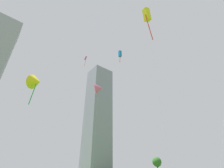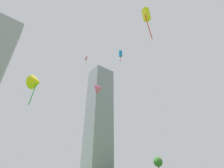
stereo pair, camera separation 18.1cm
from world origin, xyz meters
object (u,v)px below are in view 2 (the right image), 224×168
object	(u,v)px
kite_flying_5	(86,59)
distant_highrise_1	(99,114)
kite_flying_4	(99,89)
kite_flying_0	(36,82)
kite_flying_2	(146,15)
kite_flying_3	(120,54)
park_tree_0	(158,162)

from	to	relation	value
kite_flying_5	distant_highrise_1	size ratio (longest dim) A/B	0.34
kite_flying_4	distant_highrise_1	distance (m)	126.69
kite_flying_4	kite_flying_0	bearing A→B (deg)	-147.18
kite_flying_2	kite_flying_4	distance (m)	18.61
kite_flying_3	kite_flying_4	size ratio (longest dim) A/B	1.75
park_tree_0	kite_flying_2	bearing A→B (deg)	-131.73
kite_flying_4	park_tree_0	distance (m)	32.89
kite_flying_2	distant_highrise_1	size ratio (longest dim) A/B	0.19
kite_flying_5	kite_flying_3	bearing A→B (deg)	-52.48
kite_flying_4	park_tree_0	xyz separation A→B (m)	(26.90, 13.52, -13.25)
kite_flying_2	kite_flying_4	xyz separation A→B (m)	(1.64, 18.49, -1.34)
kite_flying_2	kite_flying_5	world-z (taller)	kite_flying_5
kite_flying_3	park_tree_0	distance (m)	35.83
kite_flying_4	kite_flying_5	size ratio (longest dim) A/B	0.53
kite_flying_4	distant_highrise_1	size ratio (longest dim) A/B	0.18
kite_flying_3	park_tree_0	size ratio (longest dim) A/B	5.63
kite_flying_0	park_tree_0	bearing A→B (deg)	28.65
kite_flying_0	kite_flying_3	world-z (taller)	kite_flying_3
kite_flying_0	kite_flying_4	size ratio (longest dim) A/B	0.68
kite_flying_0	kite_flying_5	size ratio (longest dim) A/B	0.36
kite_flying_2	kite_flying_3	size ratio (longest dim) A/B	0.60
kite_flying_2	park_tree_0	distance (m)	45.30
kite_flying_5	distant_highrise_1	distance (m)	112.58
kite_flying_5	park_tree_0	bearing A→B (deg)	3.51
kite_flying_3	kite_flying_4	bearing A→B (deg)	-163.55
kite_flying_2	kite_flying_3	world-z (taller)	kite_flying_3
kite_flying_4	distant_highrise_1	xyz separation A→B (m)	(47.75, 112.06, 34.82)
kite_flying_2	kite_flying_5	distance (m)	34.04
kite_flying_5	park_tree_0	xyz separation A→B (m)	(27.16, 1.66, -29.97)
kite_flying_2	distant_highrise_1	bearing A→B (deg)	69.28
kite_flying_3	kite_flying_4	distance (m)	16.28
kite_flying_2	kite_flying_5	bearing A→B (deg)	87.39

